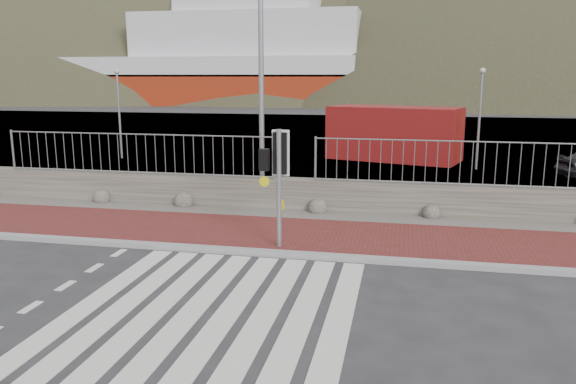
% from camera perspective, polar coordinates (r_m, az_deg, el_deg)
% --- Properties ---
extents(ground, '(220.00, 220.00, 0.00)m').
position_cam_1_polar(ground, '(9.53, -7.77, -11.82)').
color(ground, '#28282B').
rests_on(ground, ground).
extents(sidewalk_far, '(40.00, 3.00, 0.08)m').
position_cam_1_polar(sidewalk_far, '(13.60, -1.49, -4.31)').
color(sidewalk_far, maroon).
rests_on(sidewalk_far, ground).
extents(kerb_far, '(40.00, 0.25, 0.12)m').
position_cam_1_polar(kerb_far, '(12.20, -3.10, -6.16)').
color(kerb_far, gray).
rests_on(kerb_far, ground).
extents(zebra_crossing, '(4.62, 5.60, 0.01)m').
position_cam_1_polar(zebra_crossing, '(9.53, -7.77, -11.79)').
color(zebra_crossing, silver).
rests_on(zebra_crossing, ground).
extents(gravel_strip, '(40.00, 1.50, 0.06)m').
position_cam_1_polar(gravel_strip, '(15.49, 0.18, -2.35)').
color(gravel_strip, '#59544C').
rests_on(gravel_strip, ground).
extents(stone_wall, '(40.00, 0.60, 0.90)m').
position_cam_1_polar(stone_wall, '(16.16, 0.75, -0.23)').
color(stone_wall, '#4D493F').
rests_on(stone_wall, ground).
extents(railing, '(18.07, 0.07, 1.22)m').
position_cam_1_polar(railing, '(15.79, 0.66, 4.53)').
color(railing, gray).
rests_on(railing, stone_wall).
extents(quay, '(120.00, 40.00, 0.50)m').
position_cam_1_polar(quay, '(36.45, 6.91, 5.63)').
color(quay, '#4C4C4F').
rests_on(quay, ground).
extents(water, '(220.00, 50.00, 0.05)m').
position_cam_1_polar(water, '(71.29, 9.32, 8.48)').
color(water, '#3F4C54').
rests_on(water, ground).
extents(ferry, '(50.00, 16.00, 20.00)m').
position_cam_1_polar(ferry, '(81.00, -8.52, 12.66)').
color(ferry, maroon).
rests_on(ferry, ground).
extents(hills_backdrop, '(254.00, 90.00, 100.00)m').
position_cam_1_polar(hills_backdrop, '(99.87, 13.39, -4.25)').
color(hills_backdrop, '#2E3520').
rests_on(hills_backdrop, ground).
extents(traffic_signal_far, '(0.64, 0.26, 2.68)m').
position_cam_1_polar(traffic_signal_far, '(12.11, -1.09, 2.97)').
color(traffic_signal_far, gray).
rests_on(traffic_signal_far, ground).
extents(streetlight, '(1.86, 0.59, 8.86)m').
position_cam_1_polar(streetlight, '(16.89, -2.25, 15.74)').
color(streetlight, gray).
rests_on(streetlight, ground).
extents(shipping_container, '(6.28, 4.05, 2.43)m').
position_cam_1_polar(shipping_container, '(26.34, 10.71, 5.87)').
color(shipping_container, maroon).
rests_on(shipping_container, ground).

